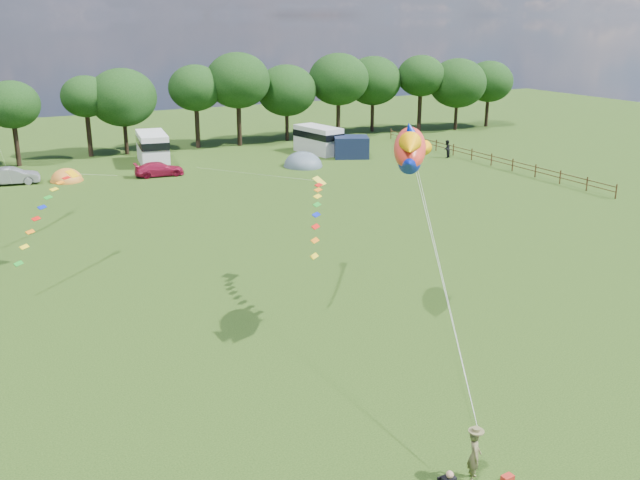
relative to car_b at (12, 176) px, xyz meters
name	(u,v)px	position (x,y,z in m)	size (l,w,h in m)	color
ground_plane	(414,392)	(10.42, -45.90, -0.74)	(180.00, 180.00, 0.00)	black
tree_line	(158,92)	(15.73, 9.09, 5.61)	(102.98, 10.98, 10.27)	black
fence	(481,156)	(42.42, -11.40, -0.04)	(0.12, 33.12, 1.20)	#472D19
car_b	(12,176)	(0.00, 0.00, 0.00)	(1.57, 4.21, 1.49)	gray
car_c	(159,169)	(12.26, -2.57, -0.10)	(1.80, 4.28, 1.28)	#A01535
campervan_c	(153,147)	(13.32, 3.47, 0.90)	(3.55, 6.55, 3.05)	silver
campervan_d	(318,139)	(30.42, 0.82, 0.79)	(3.44, 6.15, 2.85)	silver
tent_orange	(67,181)	(4.38, -0.81, -0.72)	(2.86, 3.14, 2.24)	orange
tent_greyblue	(303,166)	(25.87, -4.74, -0.72)	(3.81, 4.17, 2.84)	#4C5C67
awning_navy	(351,147)	(32.31, -2.91, 0.34)	(3.48, 2.82, 2.17)	#131B36
kite_flyer	(474,456)	(8.91, -51.30, 0.12)	(0.63, 0.41, 1.72)	brown
kite_bag	(507,479)	(9.74, -51.96, -0.61)	(0.39, 0.26, 0.27)	#AA2419
fish_kite	(410,149)	(13.00, -41.25, 7.88)	(3.32, 4.07, 2.25)	red
streamer_kite_b	(50,202)	(0.01, -26.29, 3.68)	(4.30, 4.70, 3.81)	#FBAA06
streamer_kite_c	(317,204)	(11.82, -34.94, 4.14)	(3.25, 5.00, 2.83)	gold
walker_a	(447,149)	(40.94, -7.67, 0.18)	(0.89, 0.55, 1.84)	black
walker_b	(420,142)	(40.85, -3.06, 0.18)	(1.19, 0.55, 1.84)	black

